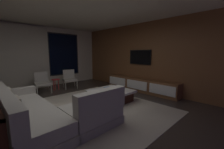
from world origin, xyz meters
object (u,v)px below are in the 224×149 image
at_px(coffee_table, 111,96).
at_px(side_stool, 56,81).
at_px(accent_chair_near_window, 70,78).
at_px(mounted_tv, 140,57).
at_px(book_stack_on_coffee_table, 109,89).
at_px(accent_chair_by_curtain, 42,81).
at_px(sectional_couch, 45,114).
at_px(media_console, 141,85).

height_order(coffee_table, side_stool, side_stool).
height_order(accent_chair_near_window, mounted_tv, mounted_tv).
relative_size(book_stack_on_coffee_table, side_stool, 0.65).
height_order(accent_chair_near_window, accent_chair_by_curtain, same).
height_order(accent_chair_by_curtain, side_stool, accent_chair_by_curtain).
height_order(coffee_table, mounted_tv, mounted_tv).
xyz_separation_m(sectional_couch, accent_chair_by_curtain, (0.85, 2.79, 0.14)).
xyz_separation_m(sectional_couch, book_stack_on_coffee_table, (2.02, 0.28, 0.11)).
bearing_deg(side_stool, accent_chair_by_curtain, 176.21).
height_order(sectional_couch, accent_chair_by_curtain, sectional_couch).
distance_m(coffee_table, book_stack_on_coffee_table, 0.23).
bearing_deg(accent_chair_near_window, sectional_couch, -125.44).
xyz_separation_m(accent_chair_by_curtain, side_stool, (0.51, -0.03, -0.06)).
bearing_deg(sectional_couch, mounted_tv, 6.56).
bearing_deg(media_console, sectional_couch, -176.14).
distance_m(accent_chair_by_curtain, side_stool, 0.52).
relative_size(accent_chair_near_window, side_stool, 1.70).
distance_m(coffee_table, accent_chair_by_curtain, 2.87).
bearing_deg(book_stack_on_coffee_table, sectional_couch, -172.12).
distance_m(sectional_couch, accent_chair_near_window, 3.44).
bearing_deg(sectional_couch, accent_chair_by_curtain, 73.10).
relative_size(accent_chair_near_window, accent_chair_by_curtain, 1.00).
height_order(book_stack_on_coffee_table, mounted_tv, mounted_tv).
xyz_separation_m(accent_chair_near_window, media_console, (1.74, -2.55, -0.18)).
height_order(accent_chair_near_window, side_stool, accent_chair_near_window).
xyz_separation_m(coffee_table, side_stool, (-0.69, 2.57, 0.19)).
xyz_separation_m(sectional_couch, mounted_tv, (3.91, 0.45, 1.06)).
bearing_deg(accent_chair_near_window, coffee_table, -88.72).
xyz_separation_m(sectional_couch, media_console, (3.73, 0.25, -0.04)).
relative_size(coffee_table, accent_chair_near_window, 1.49).
bearing_deg(accent_chair_near_window, book_stack_on_coffee_table, -89.44).
distance_m(coffee_table, mounted_tv, 2.21).
distance_m(coffee_table, accent_chair_near_window, 2.61).
xyz_separation_m(side_stool, mounted_tv, (2.55, -2.31, 0.98)).
xyz_separation_m(coffee_table, mounted_tv, (1.86, 0.26, 1.16)).
bearing_deg(side_stool, media_console, -46.62).
bearing_deg(media_console, mounted_tv, 47.58).
bearing_deg(sectional_couch, book_stack_on_coffee_table, 7.88).
bearing_deg(coffee_table, media_console, 1.96).
height_order(coffee_table, accent_chair_near_window, accent_chair_near_window).
relative_size(accent_chair_near_window, media_console, 0.25).
bearing_deg(media_console, side_stool, 133.38).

